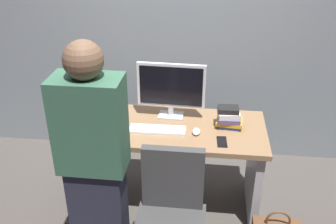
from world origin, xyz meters
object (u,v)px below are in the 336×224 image
at_px(desk, 169,150).
at_px(cup_near_keyboard, 110,121).
at_px(book_stack, 229,118).
at_px(monitor, 171,88).
at_px(cell_phone, 222,142).
at_px(mouse, 196,131).
at_px(keyboard, 157,130).
at_px(person_at_desk, 95,168).

height_order(desk, cup_near_keyboard, cup_near_keyboard).
relative_size(cup_near_keyboard, book_stack, 0.44).
relative_size(monitor, cell_phone, 3.76).
bearing_deg(mouse, cup_near_keyboard, 177.01).
bearing_deg(keyboard, desk, 45.83).
height_order(mouse, cell_phone, mouse).
bearing_deg(cup_near_keyboard, mouse, -2.99).
relative_size(person_at_desk, mouse, 16.39).
bearing_deg(monitor, person_at_desk, -112.15).
xyz_separation_m(keyboard, cup_near_keyboard, (-0.37, 0.03, 0.04)).
height_order(cup_near_keyboard, cell_phone, cup_near_keyboard).
distance_m(desk, keyboard, 0.26).
relative_size(person_at_desk, keyboard, 3.81).
height_order(monitor, book_stack, monitor).
distance_m(monitor, mouse, 0.41).
xyz_separation_m(monitor, keyboard, (-0.08, -0.24, -0.25)).
relative_size(mouse, cell_phone, 0.69).
xyz_separation_m(person_at_desk, keyboard, (0.29, 0.65, -0.09)).
bearing_deg(keyboard, person_at_desk, -114.83).
bearing_deg(person_at_desk, cup_near_keyboard, 96.93).
height_order(person_at_desk, cup_near_keyboard, person_at_desk).
xyz_separation_m(keyboard, mouse, (0.30, -0.00, 0.01)).
xyz_separation_m(keyboard, book_stack, (0.54, 0.13, 0.07)).
bearing_deg(book_stack, person_at_desk, -136.49).
xyz_separation_m(desk, cup_near_keyboard, (-0.45, -0.05, 0.27)).
relative_size(monitor, cup_near_keyboard, 5.79).
xyz_separation_m(desk, book_stack, (0.46, 0.05, 0.30)).
distance_m(keyboard, mouse, 0.30).
xyz_separation_m(mouse, cup_near_keyboard, (-0.67, 0.03, 0.03)).
bearing_deg(cell_phone, mouse, 148.56).
bearing_deg(monitor, cell_phone, -40.32).
bearing_deg(keyboard, cell_phone, -13.33).
bearing_deg(person_at_desk, book_stack, 43.51).
bearing_deg(desk, keyboard, -133.24).
height_order(person_at_desk, monitor, person_at_desk).
relative_size(mouse, book_stack, 0.47).
height_order(cup_near_keyboard, book_stack, book_stack).
bearing_deg(cup_near_keyboard, cell_phone, -9.11).
bearing_deg(book_stack, cup_near_keyboard, -173.58).
relative_size(monitor, mouse, 5.41).
height_order(person_at_desk, keyboard, person_at_desk).
bearing_deg(cell_phone, keyboard, 164.35).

